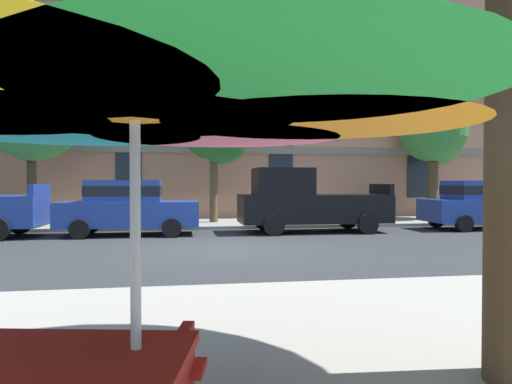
# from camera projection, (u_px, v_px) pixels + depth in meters

# --- Properties ---
(ground_plane) EXTENTS (120.00, 120.00, 0.00)m
(ground_plane) POSITION_uv_depth(u_px,v_px,m) (225.00, 250.00, 11.68)
(ground_plane) COLOR #2D3033
(sidewalk_far) EXTENTS (56.00, 3.60, 0.12)m
(sidewalk_far) POSITION_uv_depth(u_px,v_px,m) (210.00, 224.00, 18.40)
(sidewalk_far) COLOR gray
(sidewalk_far) RESTS_ON ground
(apartment_building) EXTENTS (40.55, 12.08, 19.20)m
(apartment_building) POSITION_uv_depth(u_px,v_px,m) (201.00, 45.00, 26.29)
(apartment_building) COLOR #A87056
(apartment_building) RESTS_ON ground
(sedan_blue) EXTENTS (4.40, 1.98, 1.78)m
(sedan_blue) POSITION_uv_depth(u_px,v_px,m) (128.00, 206.00, 14.87)
(sedan_blue) COLOR navy
(sedan_blue) RESTS_ON ground
(pickup_black) EXTENTS (5.10, 2.12, 2.20)m
(pickup_black) POSITION_uv_depth(u_px,v_px,m) (307.00, 202.00, 15.81)
(pickup_black) COLOR black
(pickup_black) RESTS_ON ground
(sedan_blue_midblock) EXTENTS (4.40, 1.98, 1.78)m
(sedan_blue_midblock) POSITION_uv_depth(u_px,v_px,m) (483.00, 203.00, 16.86)
(sedan_blue_midblock) COLOR navy
(sedan_blue_midblock) RESTS_ON ground
(street_tree_left) EXTENTS (3.53, 4.05, 6.04)m
(street_tree_left) POSITION_uv_depth(u_px,v_px,m) (39.00, 113.00, 17.15)
(street_tree_left) COLOR #4C3823
(street_tree_left) RESTS_ON ground
(street_tree_middle) EXTENTS (2.55, 2.20, 5.24)m
(street_tree_middle) POSITION_uv_depth(u_px,v_px,m) (217.00, 133.00, 18.34)
(street_tree_middle) COLOR brown
(street_tree_middle) RESTS_ON ground
(street_tree_right) EXTENTS (2.92, 2.92, 5.53)m
(street_tree_right) POSITION_uv_depth(u_px,v_px,m) (435.00, 134.00, 20.47)
(street_tree_right) COLOR #4C3823
(street_tree_right) RESTS_ON ground
(patio_umbrella) EXTENTS (3.98, 3.70, 2.48)m
(patio_umbrella) POSITION_uv_depth(u_px,v_px,m) (135.00, 87.00, 2.55)
(patio_umbrella) COLOR silver
(patio_umbrella) RESTS_ON ground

